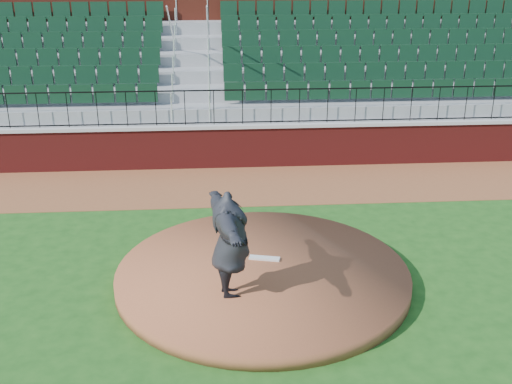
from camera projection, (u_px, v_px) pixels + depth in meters
The scene contains 10 objects.
ground at pixel (261, 282), 12.17m from camera, with size 90.00×90.00×0.00m, color #1B4B15.
warning_track at pixel (246, 184), 17.19m from camera, with size 34.00×3.20×0.01m, color brown.
field_wall at pixel (243, 147), 18.46m from camera, with size 34.00×0.35×1.20m, color maroon.
wall_cap at pixel (243, 125), 18.22m from camera, with size 34.00×0.45×0.10m, color #B7B7B7.
wall_railing at pixel (243, 107), 18.02m from camera, with size 34.00×0.05×1.00m, color black, non-canonical shape.
seating_stands at pixel (238, 72), 20.37m from camera, with size 34.00×5.10×4.60m, color gray, non-canonical shape.
concourse_wall at pixel (235, 46), 22.81m from camera, with size 34.00×0.50×5.50m, color maroon.
pitchers_mound at pixel (263, 275), 12.17m from camera, with size 5.69×5.69×0.25m, color brown.
pitching_rubber at pixel (264, 258), 12.51m from camera, with size 0.62×0.15×0.04m, color silver.
pitcher at pixel (230, 244), 10.88m from camera, with size 2.46×0.67×2.00m, color black.
Camera 1 is at (-0.87, -10.66, 6.06)m, focal length 43.76 mm.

